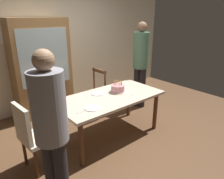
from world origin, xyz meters
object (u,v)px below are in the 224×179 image
at_px(chair_upholstered, 33,134).
at_px(person_celebrant, 51,126).
at_px(plate_far_side, 98,94).
at_px(chair_spindle_back, 93,95).
at_px(dining_table, 110,101).
at_px(birthday_cake, 118,89).
at_px(person_guest, 141,60).
at_px(china_cabinet, 42,68).
at_px(plate_near_celebrant, 92,108).

height_order(chair_upholstered, person_celebrant, person_celebrant).
height_order(plate_far_side, chair_spindle_back, chair_spindle_back).
relative_size(dining_table, birthday_cake, 6.17).
bearing_deg(birthday_cake, person_guest, 23.88).
bearing_deg(chair_spindle_back, china_cabinet, 129.02).
bearing_deg(plate_far_side, china_cabinet, 105.15).
distance_m(birthday_cake, plate_near_celebrant, 0.74).
xyz_separation_m(plate_near_celebrant, person_guest, (1.74, 0.71, 0.31)).
bearing_deg(china_cabinet, dining_table, -73.73).
relative_size(person_celebrant, person_guest, 0.93).
bearing_deg(person_celebrant, birthday_cake, 26.56).
xyz_separation_m(chair_spindle_back, person_guest, (1.07, -0.24, 0.58)).
height_order(person_celebrant, china_cabinet, china_cabinet).
bearing_deg(plate_far_side, chair_spindle_back, 63.54).
height_order(dining_table, plate_far_side, plate_far_side).
bearing_deg(person_guest, dining_table, -157.82).
relative_size(chair_upholstered, person_guest, 0.52).
bearing_deg(birthday_cake, chair_spindle_back, 92.16).
height_order(plate_far_side, chair_upholstered, chair_upholstered).
bearing_deg(chair_spindle_back, person_guest, -12.71).
bearing_deg(person_celebrant, chair_spindle_back, 44.61).
bearing_deg(birthday_cake, china_cabinet, 114.14).
relative_size(plate_far_side, person_celebrant, 0.13).
height_order(plate_near_celebrant, chair_upholstered, chair_upholstered).
relative_size(plate_near_celebrant, person_celebrant, 0.13).
height_order(chair_spindle_back, china_cabinet, china_cabinet).
xyz_separation_m(plate_near_celebrant, china_cabinet, (0.02, 1.75, 0.22)).
bearing_deg(person_guest, birthday_cake, -156.12).
xyz_separation_m(plate_near_celebrant, chair_spindle_back, (0.67, 0.96, -0.27)).
height_order(dining_table, chair_spindle_back, chair_spindle_back).
bearing_deg(dining_table, china_cabinet, 106.27).
relative_size(birthday_cake, chair_spindle_back, 0.29).
xyz_separation_m(birthday_cake, person_guest, (1.05, 0.46, 0.26)).
bearing_deg(china_cabinet, birthday_cake, -65.86).
distance_m(birthday_cake, person_guest, 1.17).
distance_m(person_celebrant, china_cabinet, 2.40).
bearing_deg(plate_near_celebrant, person_guest, 22.28).
distance_m(dining_table, chair_spindle_back, 0.80).
distance_m(plate_near_celebrant, person_guest, 1.91).
relative_size(dining_table, plate_near_celebrant, 7.85).
height_order(chair_spindle_back, person_guest, person_guest).
bearing_deg(plate_far_side, plate_near_celebrant, -134.58).
xyz_separation_m(birthday_cake, plate_far_side, (-0.31, 0.14, -0.05)).
xyz_separation_m(birthday_cake, chair_upholstered, (-1.47, -0.04, -0.25)).
bearing_deg(birthday_cake, plate_near_celebrant, -160.19).
bearing_deg(plate_near_celebrant, china_cabinet, 89.34).
relative_size(dining_table, person_guest, 0.95).
distance_m(chair_upholstered, person_guest, 2.62).
bearing_deg(plate_near_celebrant, chair_upholstered, 165.19).
bearing_deg(chair_upholstered, china_cabinet, 62.76).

